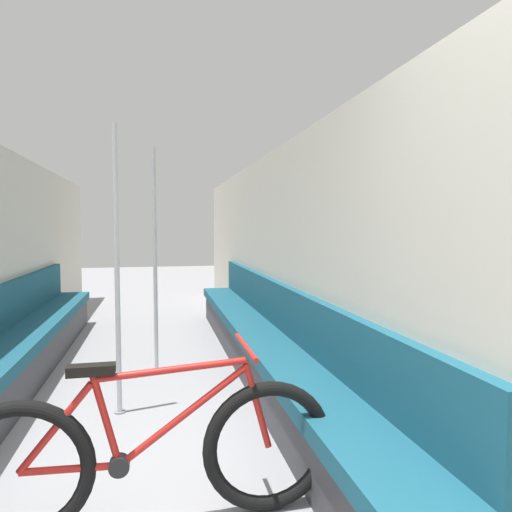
% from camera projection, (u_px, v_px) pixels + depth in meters
% --- Properties ---
extents(wall_right, '(0.10, 9.82, 2.10)m').
position_uv_depth(wall_right, '(285.00, 259.00, 4.27)').
color(wall_right, beige).
rests_on(wall_right, ground).
extents(bench_seat_row_left, '(0.45, 5.55, 0.84)m').
position_uv_depth(bench_seat_row_left, '(8.00, 360.00, 3.67)').
color(bench_seat_row_left, '#3D3D42').
rests_on(bench_seat_row_left, ground).
extents(bench_seat_row_right, '(0.45, 5.55, 0.84)m').
position_uv_depth(bench_seat_row_right, '(263.00, 345.00, 4.12)').
color(bench_seat_row_right, '#3D3D42').
rests_on(bench_seat_row_right, ground).
extents(bicycle, '(1.72, 0.46, 0.81)m').
position_uv_depth(bicycle, '(150.00, 455.00, 2.05)').
color(bicycle, black).
rests_on(bicycle, ground).
extents(grab_pole_near, '(0.08, 0.08, 2.08)m').
position_uv_depth(grab_pole_near, '(117.00, 275.00, 3.26)').
color(grab_pole_near, gray).
rests_on(grab_pole_near, ground).
extents(grab_pole_far, '(0.08, 0.08, 2.08)m').
position_uv_depth(grab_pole_far, '(155.00, 264.00, 4.23)').
color(grab_pole_far, gray).
rests_on(grab_pole_far, ground).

